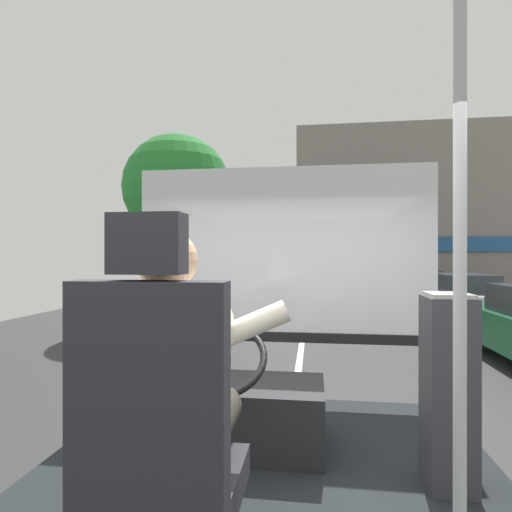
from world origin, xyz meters
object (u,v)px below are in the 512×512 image
Objects in this scene: fare_box at (448,390)px; parked_car_white at (457,297)px; driver_seat at (160,453)px; steering_console at (235,412)px; parked_car_charcoal at (413,286)px; bus_driver at (173,381)px; handrail_pole at (460,285)px.

fare_box is 11.34m from parked_car_white.
parked_car_white is at bearing 68.14° from driver_seat.
steering_console is 15.75m from parked_car_charcoal.
fare_box is at bearing 36.45° from bus_driver.
driver_seat is 1.20× the size of steering_console.
bus_driver reaches higher than fare_box.
steering_console is at bearing 90.00° from driver_seat.
fare_box is at bearing 75.77° from handrail_pole.
handrail_pole is at bearing -104.23° from fare_box.
steering_console is at bearing -114.23° from parked_car_white.
driver_seat is 12.67m from parked_car_white.
parked_car_charcoal is at bearing 74.65° from driver_seat.
parked_car_white is (4.71, 10.47, -0.26)m from steering_console.
parked_car_white is 4.63m from parked_car_charcoal.
steering_console is (-0.00, 1.28, -0.34)m from driver_seat.
fare_box is at bearing -13.70° from steering_console.
bus_driver is at bearing -90.00° from steering_console.
handrail_pole is at bearing -107.94° from parked_car_white.
fare_box is at bearing -102.18° from parked_car_charcoal.
fare_box is at bearing 40.12° from driver_seat.
driver_seat reaches higher than parked_car_charcoal.
driver_seat is at bearing -166.54° from handrail_pole.
driver_seat is at bearing -111.86° from parked_car_white.
parked_car_white is 1.04× the size of parked_car_charcoal.
driver_seat reaches higher than bus_driver.
parked_car_charcoal is at bearing 92.68° from parked_car_white.
driver_seat reaches higher than steering_console.
bus_driver reaches higher than steering_console.
driver_seat is 1.32m from steering_console.
parked_car_white is at bearing 67.94° from bus_driver.
handrail_pole reaches higher than driver_seat.
fare_box is 15.74m from parked_car_charcoal.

